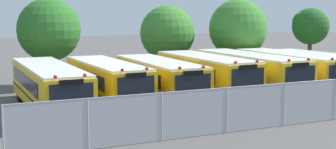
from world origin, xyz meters
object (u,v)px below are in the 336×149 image
at_px(school_bus_4, 249,72).
at_px(tree_1, 50,29).
at_px(school_bus_1, 107,81).
at_px(traffic_cone, 309,108).
at_px(school_bus_5, 290,70).
at_px(tree_3, 239,28).
at_px(school_bus_2, 159,79).
at_px(tree_4, 309,26).
at_px(school_bus_6, 325,69).
at_px(school_bus_0, 49,85).
at_px(school_bus_3, 206,74).
at_px(tree_2, 168,32).

xyz_separation_m(school_bus_4, tree_1, (-11.15, 8.56, 2.73)).
height_order(school_bus_1, traffic_cone, school_bus_1).
relative_size(school_bus_5, tree_3, 1.57).
bearing_deg(school_bus_2, school_bus_4, -177.04).
bearing_deg(tree_4, school_bus_6, -123.38).
height_order(school_bus_1, tree_4, tree_4).
bearing_deg(school_bus_6, school_bus_4, -0.52).
xyz_separation_m(tree_4, traffic_cone, (-12.01, -13.92, -3.83)).
bearing_deg(traffic_cone, school_bus_4, 84.19).
height_order(school_bus_0, school_bus_3, school_bus_3).
xyz_separation_m(tree_2, tree_4, (12.90, -1.91, 0.37)).
height_order(school_bus_0, school_bus_2, school_bus_2).
xyz_separation_m(school_bus_0, tree_2, (11.44, 9.01, 2.40)).
bearing_deg(school_bus_5, tree_4, -136.67).
distance_m(school_bus_0, school_bus_5, 16.29).
bearing_deg(school_bus_3, traffic_cone, 109.91).
bearing_deg(school_bus_5, tree_3, -94.34).
xyz_separation_m(school_bus_0, tree_4, (24.34, 7.10, 2.77)).
distance_m(school_bus_5, tree_4, 11.26).
bearing_deg(school_bus_0, school_bus_1, -178.75).
bearing_deg(traffic_cone, tree_3, 71.60).
xyz_separation_m(school_bus_4, traffic_cone, (-0.67, -6.59, -1.14)).
distance_m(school_bus_3, tree_1, 11.87).
bearing_deg(tree_1, school_bus_0, -102.55).
bearing_deg(school_bus_0, tree_4, -163.38).
bearing_deg(tree_3, traffic_cone, -108.40).
bearing_deg(school_bus_1, tree_3, -153.29).
height_order(school_bus_6, tree_3, tree_3).
bearing_deg(school_bus_3, school_bus_1, -0.84).
height_order(school_bus_6, tree_4, tree_4).
relative_size(school_bus_5, tree_1, 1.58).
relative_size(school_bus_3, tree_2, 1.62).
relative_size(school_bus_4, tree_2, 1.72).
bearing_deg(tree_1, tree_3, -4.79).
xyz_separation_m(school_bus_3, tree_4, (14.50, 7.12, 2.70)).
height_order(school_bus_4, traffic_cone, school_bus_4).
bearing_deg(tree_3, school_bus_0, -157.39).
height_order(school_bus_0, traffic_cone, school_bus_0).
xyz_separation_m(school_bus_0, traffic_cone, (12.33, -6.82, -1.06)).
bearing_deg(school_bus_3, school_bus_0, -0.32).
height_order(school_bus_3, tree_1, tree_1).
relative_size(tree_1, tree_3, 0.99).
bearing_deg(tree_4, school_bus_1, -161.44).
relative_size(school_bus_4, traffic_cone, 16.24).
bearing_deg(tree_2, school_bus_0, -141.78).
bearing_deg(school_bus_1, school_bus_0, 0.34).
bearing_deg(tree_1, tree_2, 4.10).
xyz_separation_m(school_bus_2, school_bus_6, (13.00, 0.07, -0.05)).
distance_m(school_bus_2, school_bus_3, 3.41).
relative_size(tree_2, tree_3, 0.92).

